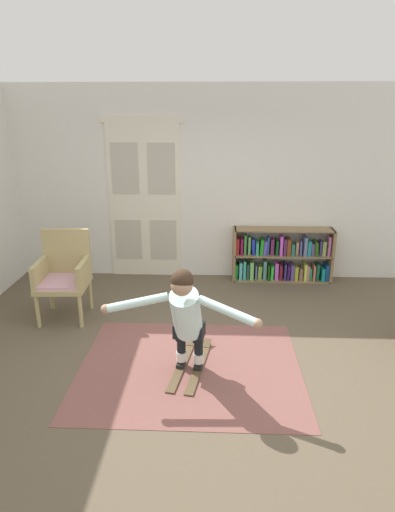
% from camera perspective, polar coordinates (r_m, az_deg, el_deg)
% --- Properties ---
extents(ground_plane, '(7.20, 7.20, 0.00)m').
position_cam_1_polar(ground_plane, '(4.70, 0.49, -13.83)').
color(ground_plane, brown).
extents(back_wall, '(6.00, 0.10, 2.90)m').
position_cam_1_polar(back_wall, '(6.65, 1.30, 9.38)').
color(back_wall, silver).
rests_on(back_wall, ground).
extents(double_door, '(1.22, 0.05, 2.45)m').
position_cam_1_polar(double_door, '(6.72, -6.99, 7.44)').
color(double_door, silver).
rests_on(double_door, ground).
extents(rug, '(2.27, 1.89, 0.01)m').
position_cam_1_polar(rug, '(4.62, -0.99, -14.40)').
color(rug, brown).
rests_on(rug, ground).
extents(bookshelf, '(1.52, 0.30, 0.83)m').
position_cam_1_polar(bookshelf, '(6.79, 11.07, -0.26)').
color(bookshelf, olive).
rests_on(bookshelf, ground).
extents(wicker_chair, '(0.63, 0.63, 1.10)m').
position_cam_1_polar(wicker_chair, '(5.70, -17.17, -2.12)').
color(wicker_chair, tan).
rests_on(wicker_chair, ground).
extents(skis_pair, '(0.43, 1.01, 0.07)m').
position_cam_1_polar(skis_pair, '(4.64, -0.90, -13.99)').
color(skis_pair, brown).
rests_on(skis_pair, rug).
extents(person_skier, '(1.47, 0.71, 1.12)m').
position_cam_1_polar(person_skier, '(4.14, -1.54, -7.49)').
color(person_skier, white).
rests_on(person_skier, skis_pair).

